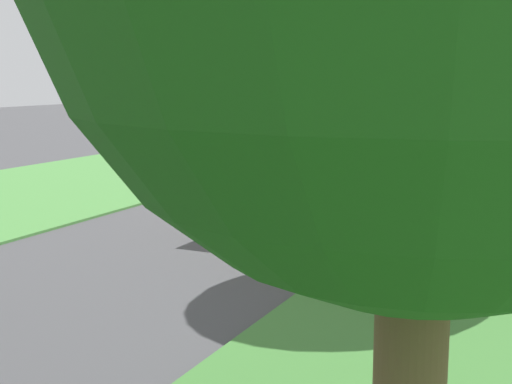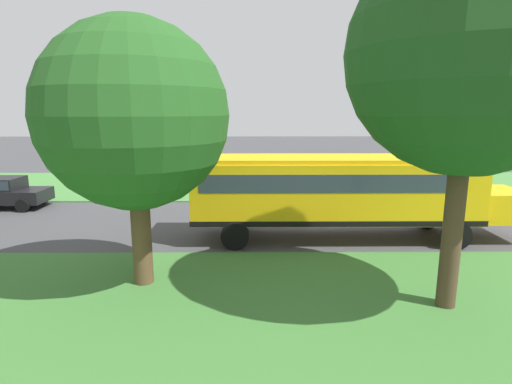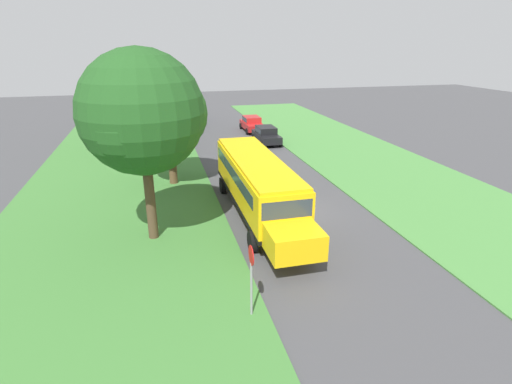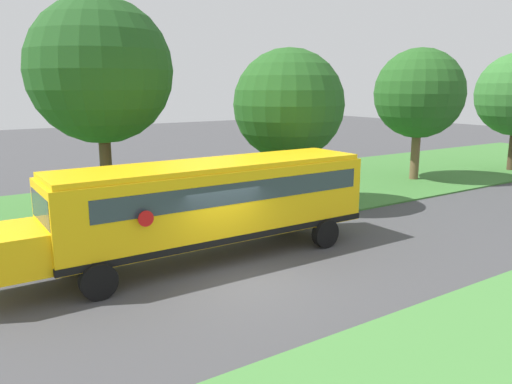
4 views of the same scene
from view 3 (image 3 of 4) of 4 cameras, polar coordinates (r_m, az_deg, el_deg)
ground_plane at (r=22.64m, az=5.70°, el=-2.80°), size 120.00×120.00×0.00m
grass_verge at (r=21.59m, az=-20.25°, el=-5.15°), size 12.00×80.00×0.08m
grass_far_side at (r=26.91m, az=24.05°, el=-0.61°), size 10.00×80.00×0.07m
school_bus at (r=21.39m, az=0.23°, el=1.42°), size 2.85×12.42×3.16m
car_black_nearest at (r=37.89m, az=1.48°, el=8.28°), size 2.02×4.40×1.56m
car_red_middle at (r=43.26m, az=-0.59°, el=9.83°), size 2.02×4.40×1.56m
car_blue_furthest at (r=49.39m, az=-9.08°, el=10.93°), size 2.02×4.40×1.56m
oak_tree_beside_bus at (r=18.15m, az=-16.32°, el=10.45°), size 5.49×5.49×8.85m
oak_tree_roadside_mid at (r=26.24m, az=-12.45°, el=10.93°), size 4.96×4.96×7.20m
oak_tree_far_end at (r=36.57m, az=-15.54°, el=13.74°), size 5.17×5.17×7.71m
oak_tree_across_road at (r=44.77m, az=-13.53°, el=15.08°), size 5.35×5.35×7.69m
stop_sign at (r=13.58m, az=-0.68°, el=-11.48°), size 0.08×0.68×2.74m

